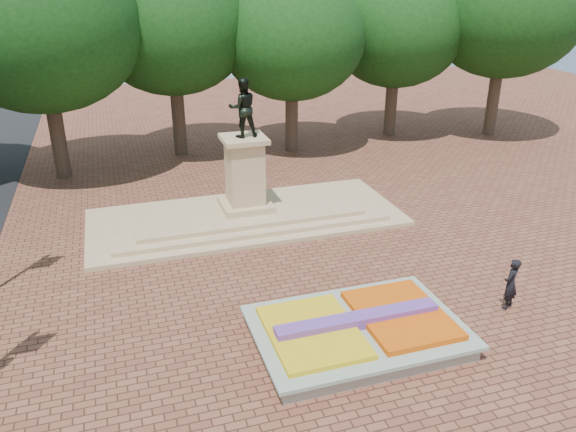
# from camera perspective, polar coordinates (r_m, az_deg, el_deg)

# --- Properties ---
(ground) EXTENTS (90.00, 90.00, 0.00)m
(ground) POSITION_cam_1_polar(r_m,az_deg,el_deg) (18.97, 1.68, -9.69)
(ground) COLOR brown
(ground) RESTS_ON ground
(flower_bed) EXTENTS (6.30, 4.30, 0.91)m
(flower_bed) POSITION_cam_1_polar(r_m,az_deg,el_deg) (17.57, 7.14, -11.43)
(flower_bed) COLOR gray
(flower_bed) RESTS_ON ground
(monument) EXTENTS (14.00, 6.00, 6.40)m
(monument) POSITION_cam_1_polar(r_m,az_deg,el_deg) (25.40, -4.31, 1.46)
(monument) COLOR tan
(monument) RESTS_ON ground
(tree_row_back) EXTENTS (44.80, 8.80, 10.43)m
(tree_row_back) POSITION_cam_1_polar(r_m,az_deg,el_deg) (34.03, -4.87, 17.14)
(tree_row_back) COLOR #36271D
(tree_row_back) RESTS_ON ground
(pedestrian) EXTENTS (0.79, 0.72, 1.81)m
(pedestrian) POSITION_cam_1_polar(r_m,az_deg,el_deg) (20.14, 21.69, -6.41)
(pedestrian) COLOR black
(pedestrian) RESTS_ON ground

